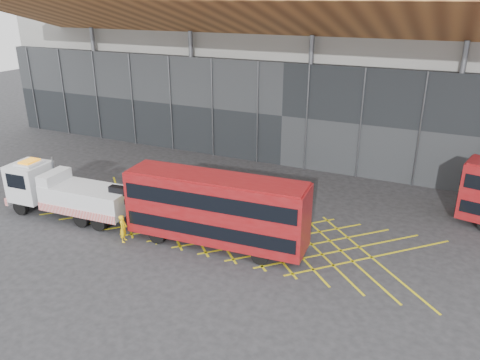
% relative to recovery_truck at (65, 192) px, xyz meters
% --- Properties ---
extents(ground_plane, '(120.00, 120.00, 0.00)m').
position_rel_recovery_truck_xyz_m(ground_plane, '(6.64, 2.83, -1.54)').
color(ground_plane, '#28282A').
extents(road_markings, '(23.16, 7.16, 0.01)m').
position_rel_recovery_truck_xyz_m(road_markings, '(9.84, 2.83, -1.53)').
color(road_markings, yellow).
rests_on(road_markings, ground_plane).
extents(construction_building, '(55.00, 23.97, 18.00)m').
position_rel_recovery_truck_xyz_m(construction_building, '(8.56, 21.22, 7.44)').
color(construction_building, gray).
rests_on(construction_building, ground_plane).
extents(recovery_truck, '(9.60, 2.74, 3.33)m').
position_rel_recovery_truck_xyz_m(recovery_truck, '(0.00, 0.00, 0.00)').
color(recovery_truck, black).
rests_on(recovery_truck, ground_plane).
extents(bus_towed, '(9.92, 2.92, 3.98)m').
position_rel_recovery_truck_xyz_m(bus_towed, '(9.95, 0.62, 0.67)').
color(bus_towed, maroon).
rests_on(bus_towed, ground_plane).
extents(worker, '(0.54, 0.66, 1.56)m').
position_rel_recovery_truck_xyz_m(worker, '(5.16, -1.17, -0.76)').
color(worker, yellow).
rests_on(worker, ground_plane).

